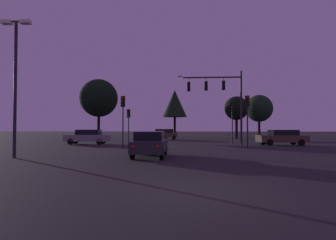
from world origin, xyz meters
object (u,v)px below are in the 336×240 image
traffic_signal_mast_arm (221,94)px  tree_center_horizon (99,98)px  car_nearside_lane (150,144)px  tree_right_cluster (236,108)px  tree_left_far (175,104)px  traffic_light_far_side (123,111)px  traffic_light_corner_right (247,111)px  traffic_light_median (232,117)px  tree_behind_sign (259,108)px  car_crossing_left (88,137)px  traffic_light_corner_left (129,119)px  parking_lot_lamp_post (15,70)px  car_crossing_right (282,137)px  car_far_lane (164,134)px

traffic_signal_mast_arm → tree_center_horizon: tree_center_horizon is taller
car_nearside_lane → tree_right_cluster: size_ratio=0.67×
tree_left_far → tree_center_horizon: (-11.05, -7.40, 0.21)m
traffic_light_far_side → traffic_light_corner_right: bearing=3.7°
traffic_light_median → tree_left_far: bearing=110.6°
traffic_light_median → tree_behind_sign: (8.07, 17.71, 2.14)m
traffic_light_far_side → tree_behind_sign: tree_behind_sign is taller
car_nearside_lane → car_crossing_left: 14.19m
traffic_light_corner_left → tree_center_horizon: 12.42m
traffic_light_corner_right → parking_lot_lamp_post: (-15.27, -7.82, 1.92)m
traffic_light_median → car_crossing_left: size_ratio=0.88×
car_crossing_left → car_crossing_right: bearing=-3.0°
traffic_light_corner_right → car_far_lane: bearing=116.2°
traffic_light_corner_right → parking_lot_lamp_post: 17.26m
traffic_light_corner_right → car_crossing_right: 6.29m
car_crossing_left → car_crossing_right: (19.55, -1.01, 0.00)m
parking_lot_lamp_post → tree_left_far: bearing=74.4°
traffic_light_far_side → tree_left_far: (4.05, 24.54, 2.74)m
parking_lot_lamp_post → car_nearside_lane: bearing=6.2°
car_nearside_lane → traffic_light_median: bearing=61.1°
parking_lot_lamp_post → traffic_signal_mast_arm: bearing=39.7°
car_nearside_lane → tree_center_horizon: size_ratio=0.49×
traffic_light_median → traffic_light_far_side: 12.85m
traffic_light_corner_right → car_far_lane: traffic_light_corner_right is taller
traffic_light_corner_right → car_crossing_right: size_ratio=0.94×
car_crossing_left → parking_lot_lamp_post: size_ratio=0.57×
car_crossing_right → tree_behind_sign: 21.29m
car_crossing_left → parking_lot_lamp_post: bearing=-90.2°
tree_center_horizon → tree_right_cluster: bearing=7.2°
traffic_signal_mast_arm → traffic_light_corner_right: (1.66, -3.46, -1.90)m
traffic_light_corner_right → car_crossing_left: 16.18m
traffic_light_far_side → car_nearside_lane: bearing=-65.1°
traffic_light_far_side → car_far_lane: 17.02m
traffic_light_median → tree_left_far: (-6.44, 17.13, 2.96)m
car_nearside_lane → parking_lot_lamp_post: 8.89m
traffic_signal_mast_arm → traffic_light_corner_right: traffic_signal_mast_arm is taller
traffic_light_median → car_nearside_lane: bearing=-118.9°
car_crossing_left → tree_right_cluster: (18.34, 14.12, 3.86)m
traffic_light_corner_right → tree_center_horizon: tree_center_horizon is taller
traffic_light_median → traffic_light_far_side: size_ratio=0.93×
parking_lot_lamp_post → car_crossing_right: bearing=31.0°
car_nearside_lane → car_far_lane: 22.97m
traffic_light_corner_right → tree_left_far: (-6.39, 23.87, 2.69)m
tree_left_far → tree_right_cluster: bearing=-26.8°
car_crossing_left → car_nearside_lane: bearing=-57.1°
tree_right_cluster → parking_lot_lamp_post: bearing=-124.4°
car_far_lane → tree_behind_sign: size_ratio=0.60×
traffic_light_far_side → tree_behind_sign: (18.56, 25.12, 1.92)m
traffic_signal_mast_arm → car_nearside_lane: bearing=-119.3°
traffic_light_median → tree_left_far: tree_left_far is taller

